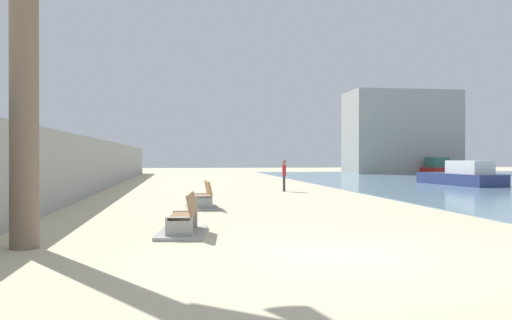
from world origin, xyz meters
name	(u,v)px	position (x,y,z in m)	size (l,w,h in m)	color
ground_plane	(236,192)	(0.00, 18.00, 0.00)	(120.00, 120.00, 0.00)	beige
seawall	(90,166)	(-7.50, 18.00, 1.39)	(0.80, 64.00, 2.77)	#9E9E99
bench_near	(183,225)	(-2.86, 2.93, 0.23)	(1.31, 2.20, 0.98)	#9E9E99
bench_far	(203,202)	(-2.14, 9.16, 0.23)	(1.19, 2.15, 0.98)	#9E9E99
person_walking	(284,173)	(2.54, 17.66, 0.98)	(0.23, 0.53, 1.69)	#333338
boat_far_right	(462,176)	(15.01, 21.69, 0.61)	(2.90, 6.82, 1.57)	navy
boat_nearest	(434,168)	(23.62, 42.10, 0.67)	(2.64, 4.90, 1.77)	red
harbor_building	(401,133)	(21.65, 46.00, 4.56)	(12.00, 6.00, 9.13)	#9E9E99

